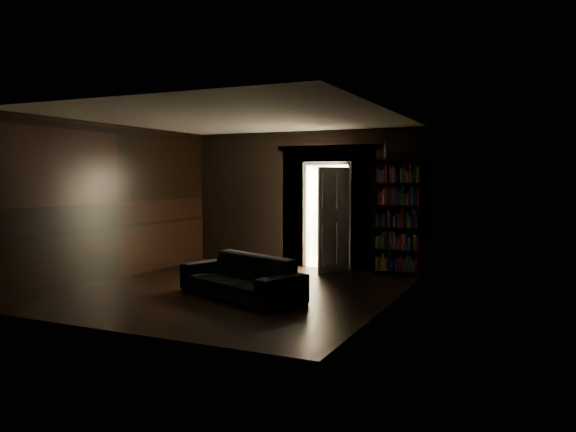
% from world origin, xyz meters
% --- Properties ---
extents(ground, '(5.50, 5.50, 0.00)m').
position_xyz_m(ground, '(0.00, 0.00, 0.00)').
color(ground, black).
rests_on(ground, ground).
extents(room_walls, '(5.02, 5.61, 2.84)m').
position_xyz_m(room_walls, '(-0.01, 1.07, 1.68)').
color(room_walls, black).
rests_on(room_walls, ground).
extents(kitchen_alcove, '(2.20, 1.80, 2.60)m').
position_xyz_m(kitchen_alcove, '(0.50, 3.87, 1.21)').
color(kitchen_alcove, beige).
rests_on(kitchen_alcove, ground).
extents(sofa, '(2.39, 1.74, 0.84)m').
position_xyz_m(sofa, '(0.26, -0.40, 0.42)').
color(sofa, black).
rests_on(sofa, ground).
extents(bookshelf, '(0.93, 0.42, 2.20)m').
position_xyz_m(bookshelf, '(2.00, 2.55, 1.10)').
color(bookshelf, black).
rests_on(bookshelf, ground).
extents(refrigerator, '(0.90, 0.86, 1.65)m').
position_xyz_m(refrigerator, '(0.95, 4.11, 0.82)').
color(refrigerator, white).
rests_on(refrigerator, ground).
extents(door, '(0.39, 0.80, 2.05)m').
position_xyz_m(door, '(0.80, 2.34, 1.02)').
color(door, white).
rests_on(door, ground).
extents(figurine, '(0.12, 0.12, 0.30)m').
position_xyz_m(figurine, '(1.76, 2.52, 2.35)').
color(figurine, white).
rests_on(figurine, bookshelf).
extents(bottles, '(0.62, 0.14, 0.25)m').
position_xyz_m(bottles, '(1.01, 4.13, 1.78)').
color(bottles, black).
rests_on(bottles, refrigerator).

